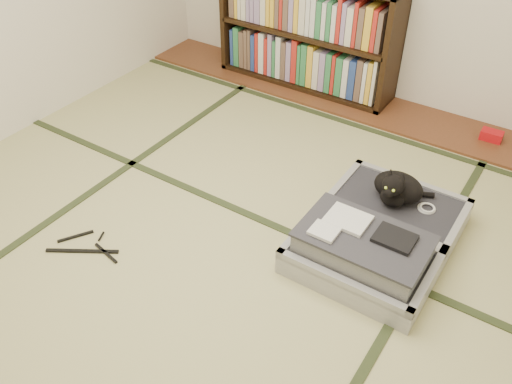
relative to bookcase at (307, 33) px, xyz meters
The scene contains 9 objects.
floor 2.20m from the bookcase, 74.01° to the right, with size 4.50×4.50×0.00m, color #C3C382.
wood_strip 0.74m from the bookcase, ahead, with size 4.00×0.50×0.02m, color brown.
red_item 1.61m from the bookcase, ahead, with size 0.15×0.09×0.07m, color red.
tatami_borders 1.74m from the bookcase, 69.37° to the right, with size 4.00×4.50×0.01m.
bookcase is the anchor object (origin of this frame).
suitcase 2.04m from the bookcase, 49.33° to the right, with size 0.75×1.00×0.29m.
cat 1.80m from the bookcase, 43.69° to the right, with size 0.33×0.34×0.27m.
cable_coil 1.93m from the bookcase, 39.19° to the right, with size 0.10×0.10×0.02m.
hanger 2.45m from the bookcase, 91.08° to the right, with size 0.41×0.30×0.01m.
Camera 1 is at (1.37, -1.65, 2.16)m, focal length 38.00 mm.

